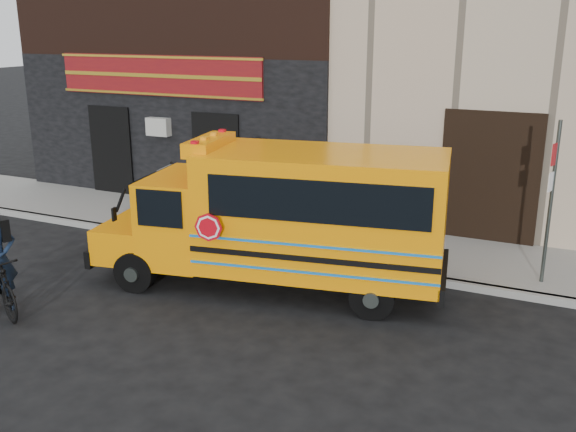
% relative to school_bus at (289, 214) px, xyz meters
% --- Properties ---
extents(ground, '(120.00, 120.00, 0.00)m').
position_rel_school_bus_xyz_m(ground, '(-0.89, -1.23, -1.51)').
color(ground, black).
rests_on(ground, ground).
extents(curb, '(40.00, 0.20, 0.15)m').
position_rel_school_bus_xyz_m(curb, '(-0.89, 1.37, -1.43)').
color(curb, gray).
rests_on(curb, ground).
extents(sidewalk, '(40.00, 3.00, 0.15)m').
position_rel_school_bus_xyz_m(sidewalk, '(-0.89, 2.87, -1.43)').
color(sidewalk, gray).
rests_on(sidewalk, ground).
extents(school_bus, '(7.16, 3.27, 2.92)m').
position_rel_school_bus_xyz_m(school_bus, '(0.00, 0.00, 0.00)').
color(school_bus, black).
rests_on(school_bus, ground).
extents(sign_pole, '(0.11, 0.28, 3.32)m').
position_rel_school_bus_xyz_m(sign_pole, '(4.53, 2.02, 0.31)').
color(sign_pole, '#373E3A').
rests_on(sign_pole, ground).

